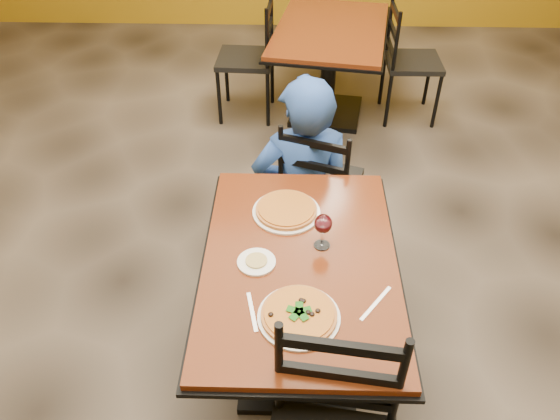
{
  "coord_description": "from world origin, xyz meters",
  "views": [
    {
      "loc": [
        -0.04,
        -2.1,
        2.36
      ],
      "look_at": [
        -0.09,
        -0.3,
        0.85
      ],
      "focal_mm": 34.95,
      "sensor_mm": 36.0,
      "label": 1
    }
  ],
  "objects_px": {
    "table_second": "(330,51)",
    "plate_far": "(286,212)",
    "table_main": "(299,291)",
    "plate_main": "(299,317)",
    "wine_glass": "(323,230)",
    "chair_second_right": "(413,63)",
    "diner": "(303,170)",
    "chair_main_far": "(321,183)",
    "chair_second_left": "(245,59)",
    "side_plate": "(256,262)",
    "pizza_far": "(286,209)",
    "pizza_main": "(299,314)"
  },
  "relations": [
    {
      "from": "table_second",
      "to": "plate_far",
      "type": "bearing_deg",
      "value": -97.75
    },
    {
      "from": "table_main",
      "to": "plate_main",
      "type": "relative_size",
      "value": 3.97
    },
    {
      "from": "wine_glass",
      "to": "chair_second_right",
      "type": "bearing_deg",
      "value": 71.37
    },
    {
      "from": "plate_far",
      "to": "table_main",
      "type": "bearing_deg",
      "value": -78.09
    },
    {
      "from": "diner",
      "to": "plate_main",
      "type": "xyz_separation_m",
      "value": [
        -0.03,
        -1.19,
        0.18
      ]
    },
    {
      "from": "chair_main_far",
      "to": "chair_second_left",
      "type": "xyz_separation_m",
      "value": [
        -0.56,
        1.59,
        0.03
      ]
    },
    {
      "from": "table_second",
      "to": "wine_glass",
      "type": "relative_size",
      "value": 7.73
    },
    {
      "from": "table_second",
      "to": "side_plate",
      "type": "height_order",
      "value": "side_plate"
    },
    {
      "from": "diner",
      "to": "wine_glass",
      "type": "height_order",
      "value": "diner"
    },
    {
      "from": "plate_far",
      "to": "table_second",
      "type": "bearing_deg",
      "value": 82.25
    },
    {
      "from": "chair_second_left",
      "to": "plate_far",
      "type": "height_order",
      "value": "chair_second_left"
    },
    {
      "from": "plate_main",
      "to": "pizza_far",
      "type": "relative_size",
      "value": 1.11
    },
    {
      "from": "chair_main_far",
      "to": "wine_glass",
      "type": "bearing_deg",
      "value": 106.99
    },
    {
      "from": "chair_second_right",
      "to": "plate_far",
      "type": "relative_size",
      "value": 3.05
    },
    {
      "from": "chair_main_far",
      "to": "side_plate",
      "type": "relative_size",
      "value": 5.6
    },
    {
      "from": "chair_main_far",
      "to": "pizza_far",
      "type": "height_order",
      "value": "chair_main_far"
    },
    {
      "from": "table_second",
      "to": "pizza_far",
      "type": "height_order",
      "value": "pizza_far"
    },
    {
      "from": "table_second",
      "to": "plate_main",
      "type": "height_order",
      "value": "plate_main"
    },
    {
      "from": "plate_main",
      "to": "pizza_main",
      "type": "distance_m",
      "value": 0.02
    },
    {
      "from": "chair_main_far",
      "to": "pizza_main",
      "type": "distance_m",
      "value": 1.28
    },
    {
      "from": "plate_main",
      "to": "side_plate",
      "type": "height_order",
      "value": "same"
    },
    {
      "from": "table_second",
      "to": "plate_far",
      "type": "distance_m",
      "value": 2.24
    },
    {
      "from": "chair_main_far",
      "to": "side_plate",
      "type": "bearing_deg",
      "value": 91.54
    },
    {
      "from": "chair_second_right",
      "to": "wine_glass",
      "type": "bearing_deg",
      "value": 161.07
    },
    {
      "from": "table_main",
      "to": "pizza_main",
      "type": "height_order",
      "value": "pizza_main"
    },
    {
      "from": "plate_main",
      "to": "pizza_main",
      "type": "xyz_separation_m",
      "value": [
        0.0,
        0.0,
        0.02
      ]
    },
    {
      "from": "chair_second_left",
      "to": "side_plate",
      "type": "bearing_deg",
      "value": 8.5
    },
    {
      "from": "pizza_main",
      "to": "plate_far",
      "type": "xyz_separation_m",
      "value": [
        -0.06,
        0.6,
        -0.02
      ]
    },
    {
      "from": "chair_main_far",
      "to": "pizza_main",
      "type": "relative_size",
      "value": 3.16
    },
    {
      "from": "side_plate",
      "to": "pizza_main",
      "type": "bearing_deg",
      "value": -58.08
    },
    {
      "from": "plate_far",
      "to": "chair_main_far",
      "type": "bearing_deg",
      "value": 72.84
    },
    {
      "from": "diner",
      "to": "side_plate",
      "type": "distance_m",
      "value": 0.95
    },
    {
      "from": "chair_main_far",
      "to": "plate_far",
      "type": "height_order",
      "value": "chair_main_far"
    },
    {
      "from": "table_second",
      "to": "chair_second_left",
      "type": "distance_m",
      "value": 0.68
    },
    {
      "from": "table_main",
      "to": "plate_main",
      "type": "bearing_deg",
      "value": -90.97
    },
    {
      "from": "table_main",
      "to": "table_second",
      "type": "relative_size",
      "value": 0.88
    },
    {
      "from": "table_main",
      "to": "chair_second_left",
      "type": "bearing_deg",
      "value": 99.79
    },
    {
      "from": "chair_second_left",
      "to": "pizza_far",
      "type": "xyz_separation_m",
      "value": [
        0.37,
        -2.21,
        0.29
      ]
    },
    {
      "from": "plate_main",
      "to": "plate_far",
      "type": "bearing_deg",
      "value": 95.5
    },
    {
      "from": "chair_second_right",
      "to": "side_plate",
      "type": "height_order",
      "value": "chair_second_right"
    },
    {
      "from": "chair_second_right",
      "to": "plate_far",
      "type": "bearing_deg",
      "value": 155.97
    },
    {
      "from": "diner",
      "to": "pizza_main",
      "type": "xyz_separation_m",
      "value": [
        -0.03,
        -1.19,
        0.2
      ]
    },
    {
      "from": "chair_second_right",
      "to": "diner",
      "type": "xyz_separation_m",
      "value": [
        -0.89,
        -1.63,
        0.1
      ]
    },
    {
      "from": "chair_second_left",
      "to": "pizza_main",
      "type": "xyz_separation_m",
      "value": [
        0.43,
        -2.82,
        0.29
      ]
    },
    {
      "from": "table_main",
      "to": "diner",
      "type": "height_order",
      "value": "diner"
    },
    {
      "from": "table_second",
      "to": "chair_main_far",
      "type": "distance_m",
      "value": 1.59
    },
    {
      "from": "table_second",
      "to": "chair_main_far",
      "type": "bearing_deg",
      "value": -93.88
    },
    {
      "from": "pizza_far",
      "to": "plate_main",
      "type": "bearing_deg",
      "value": -84.5
    },
    {
      "from": "chair_second_left",
      "to": "diner",
      "type": "bearing_deg",
      "value": 18.37
    },
    {
      "from": "pizza_far",
      "to": "side_plate",
      "type": "height_order",
      "value": "pizza_far"
    }
  ]
}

